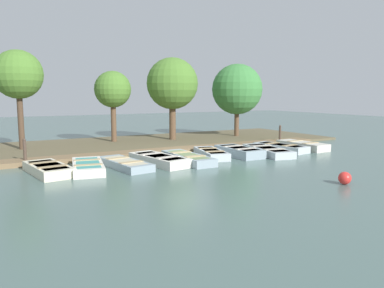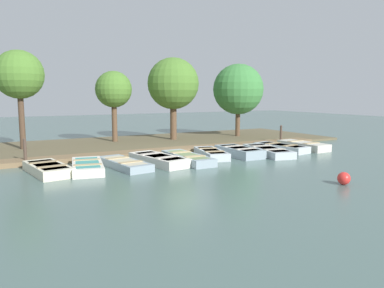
{
  "view_description": "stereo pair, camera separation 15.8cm",
  "coord_description": "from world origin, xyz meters",
  "px_view_note": "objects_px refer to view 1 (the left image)",
  "views": [
    {
      "loc": [
        16.11,
        -8.7,
        3.01
      ],
      "look_at": [
        0.54,
        0.02,
        0.65
      ],
      "focal_mm": 35.0,
      "sensor_mm": 36.0,
      "label": 1
    },
    {
      "loc": [
        16.18,
        -8.57,
        3.01
      ],
      "look_at": [
        0.54,
        0.02,
        0.65
      ],
      "focal_mm": 35.0,
      "sensor_mm": 36.0,
      "label": 2
    }
  ],
  "objects_px": {
    "rowboat_2": "(124,164)",
    "mooring_post_near": "(25,152)",
    "park_tree_left": "(113,90)",
    "rowboat_6": "(239,151)",
    "park_tree_center": "(172,84)",
    "rowboat_8": "(280,147)",
    "mooring_post_far": "(280,134)",
    "park_tree_right": "(237,89)",
    "rowboat_0": "(48,169)",
    "rowboat_4": "(188,158)",
    "rowboat_1": "(88,166)",
    "rowboat_7": "(267,151)",
    "rowboat_3": "(159,160)",
    "park_tree_far_left": "(18,75)",
    "buoy": "(345,178)",
    "rowboat_5": "(211,153)",
    "rowboat_9": "(302,145)"
  },
  "relations": [
    {
      "from": "mooring_post_near",
      "to": "park_tree_left",
      "type": "distance_m",
      "value": 7.91
    },
    {
      "from": "rowboat_6",
      "to": "rowboat_7",
      "type": "distance_m",
      "value": 1.57
    },
    {
      "from": "rowboat_2",
      "to": "park_tree_right",
      "type": "xyz_separation_m",
      "value": [
        -6.54,
        10.47,
        3.2
      ]
    },
    {
      "from": "rowboat_0",
      "to": "rowboat_4",
      "type": "relative_size",
      "value": 0.87
    },
    {
      "from": "mooring_post_far",
      "to": "park_tree_right",
      "type": "relative_size",
      "value": 0.22
    },
    {
      "from": "mooring_post_far",
      "to": "park_tree_right",
      "type": "bearing_deg",
      "value": -172.98
    },
    {
      "from": "rowboat_0",
      "to": "rowboat_2",
      "type": "bearing_deg",
      "value": 77.41
    },
    {
      "from": "buoy",
      "to": "rowboat_4",
      "type": "bearing_deg",
      "value": -157.57
    },
    {
      "from": "mooring_post_near",
      "to": "buoy",
      "type": "distance_m",
      "value": 12.86
    },
    {
      "from": "mooring_post_far",
      "to": "park_tree_right",
      "type": "distance_m",
      "value": 4.81
    },
    {
      "from": "rowboat_3",
      "to": "mooring_post_near",
      "type": "distance_m",
      "value": 5.77
    },
    {
      "from": "rowboat_1",
      "to": "rowboat_7",
      "type": "bearing_deg",
      "value": 99.24
    },
    {
      "from": "rowboat_2",
      "to": "rowboat_3",
      "type": "distance_m",
      "value": 1.58
    },
    {
      "from": "buoy",
      "to": "park_tree_right",
      "type": "height_order",
      "value": "park_tree_right"
    },
    {
      "from": "park_tree_left",
      "to": "rowboat_3",
      "type": "bearing_deg",
      "value": -3.0
    },
    {
      "from": "rowboat_3",
      "to": "rowboat_9",
      "type": "height_order",
      "value": "rowboat_9"
    },
    {
      "from": "rowboat_2",
      "to": "rowboat_5",
      "type": "distance_m",
      "value": 4.54
    },
    {
      "from": "rowboat_5",
      "to": "park_tree_center",
      "type": "relative_size",
      "value": 0.55
    },
    {
      "from": "rowboat_2",
      "to": "rowboat_6",
      "type": "bearing_deg",
      "value": 82.95
    },
    {
      "from": "rowboat_0",
      "to": "rowboat_3",
      "type": "xyz_separation_m",
      "value": [
        0.19,
        4.55,
        0.01
      ]
    },
    {
      "from": "rowboat_7",
      "to": "park_tree_center",
      "type": "relative_size",
      "value": 0.68
    },
    {
      "from": "mooring_post_far",
      "to": "rowboat_0",
      "type": "bearing_deg",
      "value": -80.0
    },
    {
      "from": "park_tree_center",
      "to": "rowboat_0",
      "type": "bearing_deg",
      "value": -52.34
    },
    {
      "from": "rowboat_2",
      "to": "rowboat_8",
      "type": "xyz_separation_m",
      "value": [
        -0.32,
        8.87,
        0.03
      ]
    },
    {
      "from": "rowboat_1",
      "to": "rowboat_2",
      "type": "relative_size",
      "value": 0.97
    },
    {
      "from": "rowboat_8",
      "to": "mooring_post_far",
      "type": "relative_size",
      "value": 2.74
    },
    {
      "from": "rowboat_6",
      "to": "rowboat_7",
      "type": "height_order",
      "value": "rowboat_6"
    },
    {
      "from": "rowboat_2",
      "to": "park_tree_far_left",
      "type": "xyz_separation_m",
      "value": [
        -6.81,
        -3.29,
        3.85
      ]
    },
    {
      "from": "rowboat_1",
      "to": "park_tree_center",
      "type": "bearing_deg",
      "value": 144.8
    },
    {
      "from": "park_tree_center",
      "to": "rowboat_8",
      "type": "bearing_deg",
      "value": 26.6
    },
    {
      "from": "rowboat_3",
      "to": "park_tree_far_left",
      "type": "relative_size",
      "value": 0.64
    },
    {
      "from": "rowboat_1",
      "to": "rowboat_8",
      "type": "bearing_deg",
      "value": 102.63
    },
    {
      "from": "rowboat_6",
      "to": "park_tree_left",
      "type": "distance_m",
      "value": 9.06
    },
    {
      "from": "rowboat_2",
      "to": "mooring_post_near",
      "type": "distance_m",
      "value": 4.44
    },
    {
      "from": "rowboat_1",
      "to": "buoy",
      "type": "xyz_separation_m",
      "value": [
        6.55,
        7.01,
        0.04
      ]
    },
    {
      "from": "rowboat_1",
      "to": "rowboat_2",
      "type": "bearing_deg",
      "value": 98.49
    },
    {
      "from": "rowboat_2",
      "to": "rowboat_1",
      "type": "bearing_deg",
      "value": -100.64
    },
    {
      "from": "rowboat_3",
      "to": "park_tree_center",
      "type": "xyz_separation_m",
      "value": [
        -6.81,
        4.03,
        3.48
      ]
    },
    {
      "from": "rowboat_9",
      "to": "rowboat_3",
      "type": "bearing_deg",
      "value": -90.67
    },
    {
      "from": "rowboat_1",
      "to": "rowboat_4",
      "type": "bearing_deg",
      "value": 98.14
    },
    {
      "from": "rowboat_4",
      "to": "mooring_post_near",
      "type": "height_order",
      "value": "mooring_post_near"
    },
    {
      "from": "rowboat_1",
      "to": "mooring_post_near",
      "type": "relative_size",
      "value": 2.79
    },
    {
      "from": "rowboat_8",
      "to": "mooring_post_far",
      "type": "bearing_deg",
      "value": 128.8
    },
    {
      "from": "mooring_post_far",
      "to": "buoy",
      "type": "height_order",
      "value": "mooring_post_far"
    },
    {
      "from": "rowboat_5",
      "to": "rowboat_9",
      "type": "height_order",
      "value": "rowboat_9"
    },
    {
      "from": "park_tree_left",
      "to": "rowboat_0",
      "type": "bearing_deg",
      "value": -33.65
    },
    {
      "from": "rowboat_5",
      "to": "rowboat_0",
      "type": "bearing_deg",
      "value": -74.75
    },
    {
      "from": "park_tree_right",
      "to": "mooring_post_near",
      "type": "bearing_deg",
      "value": -74.5
    },
    {
      "from": "rowboat_6",
      "to": "park_tree_center",
      "type": "xyz_separation_m",
      "value": [
        -6.74,
        -0.33,
        3.46
      ]
    },
    {
      "from": "mooring_post_far",
      "to": "rowboat_8",
      "type": "bearing_deg",
      "value": -41.73
    }
  ]
}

